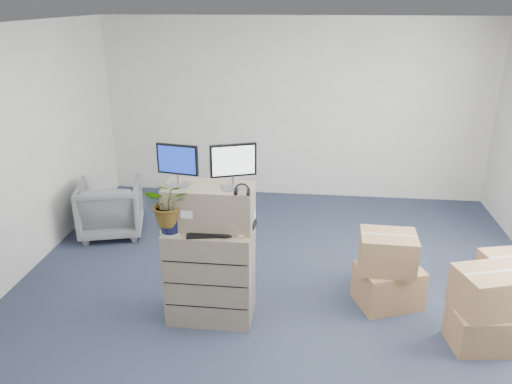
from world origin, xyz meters
TOP-DOWN VIEW (x-y plane):
  - ground at (0.00, 0.00)m, footprint 7.00×7.00m
  - wall_back at (0.00, 3.51)m, footprint 6.00×0.02m
  - filing_cabinet_lower at (-0.67, 0.01)m, footprint 0.84×0.52m
  - filing_cabinet_upper at (-0.67, 0.05)m, footprint 0.84×0.42m
  - monitor_left at (-0.95, 0.04)m, footprint 0.40×0.19m
  - monitor_right at (-0.42, 0.02)m, footprint 0.41×0.23m
  - headphones at (-0.32, -0.12)m, footprint 0.14×0.02m
  - keyboard at (-0.64, -0.12)m, footprint 0.44×0.25m
  - mouse at (-0.33, -0.13)m, footprint 0.11×0.08m
  - water_bottle at (-0.54, 0.04)m, footprint 0.07×0.07m
  - phone_dock at (-0.71, 0.03)m, footprint 0.06×0.05m
  - external_drive at (-0.33, 0.09)m, footprint 0.21×0.17m
  - tissue_box at (-0.36, 0.14)m, footprint 0.24×0.15m
  - potted_plant at (-1.01, -0.12)m, footprint 0.43×0.47m
  - office_chair at (-2.40, 1.73)m, footprint 0.97×0.93m
  - cardboard_boxes at (1.67, 0.37)m, footprint 2.15×1.46m

SIDE VIEW (x-z plane):
  - ground at x=0.00m, z-range 0.00..0.00m
  - cardboard_boxes at x=1.67m, z-range -0.09..0.74m
  - office_chair at x=-2.40m, z-range 0.00..0.83m
  - filing_cabinet_lower at x=-0.67m, z-range 0.00..0.98m
  - keyboard at x=-0.64m, z-range 0.98..1.00m
  - mouse at x=-0.33m, z-range 0.98..1.01m
  - external_drive at x=-0.33m, z-range 0.98..1.04m
  - phone_dock at x=-0.71m, z-range 0.96..1.08m
  - tissue_box at x=-0.36m, z-range 1.04..1.12m
  - water_bottle at x=-0.54m, z-range 0.98..1.22m
  - filing_cabinet_upper at x=-0.67m, z-range 0.98..1.40m
  - potted_plant at x=-1.01m, z-range 1.01..1.43m
  - wall_back at x=0.00m, z-range 0.00..2.80m
  - headphones at x=-0.32m, z-range 1.37..1.50m
  - monitor_left at x=-0.95m, z-range 1.42..1.82m
  - monitor_right at x=-0.42m, z-range 1.42..1.85m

